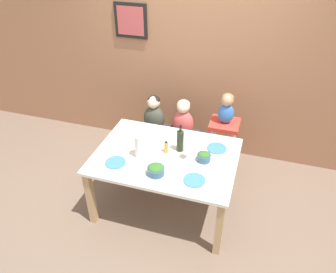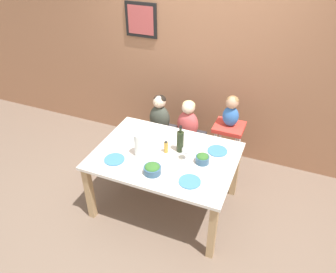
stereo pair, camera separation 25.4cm
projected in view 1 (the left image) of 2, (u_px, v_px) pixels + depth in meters
The scene contains 19 objects.
ground_plane at pixel (166, 204), 3.83m from camera, with size 14.00×14.00×0.00m, color #705B4C.
wall_back at pixel (196, 55), 4.08m from camera, with size 10.00×0.09×2.70m.
dining_table at pixel (166, 161), 3.47m from camera, with size 1.48×1.07×0.72m.
chair_far_left at pixel (155, 135), 4.32m from camera, with size 0.41×0.38×0.47m.
chair_far_center at pixel (182, 140), 4.23m from camera, with size 0.41×0.38×0.47m.
chair_right_highchair at pixel (224, 134), 4.00m from camera, with size 0.35×0.33×0.75m.
person_child_left at pixel (154, 114), 4.15m from camera, with size 0.27×0.20×0.50m.
person_child_center at pixel (183, 119), 4.05m from camera, with size 0.27×0.20×0.50m.
person_baby_right at pixel (227, 107), 3.78m from camera, with size 0.19×0.15×0.38m.
wine_bottle at pixel (180, 141), 3.42m from camera, with size 0.08×0.08×0.31m.
paper_towel_roll at pixel (140, 146), 3.33m from camera, with size 0.11×0.11×0.26m.
wine_glass_near at pixel (187, 149), 3.31m from camera, with size 0.08×0.08×0.17m.
salad_bowl_large at pixel (155, 170), 3.15m from camera, with size 0.17×0.17×0.10m.
salad_bowl_small at pixel (204, 157), 3.32m from camera, with size 0.14×0.14×0.10m.
dinner_plate_front_left at pixel (115, 162), 3.31m from camera, with size 0.21×0.21×0.01m.
dinner_plate_back_left at pixel (141, 132), 3.78m from camera, with size 0.21×0.21×0.01m.
dinner_plate_back_right at pixel (217, 148), 3.51m from camera, with size 0.21×0.21×0.01m.
dinner_plate_front_right at pixel (194, 180), 3.09m from camera, with size 0.21×0.21×0.01m.
condiment_bottle_hot_sauce at pixel (166, 147), 3.42m from camera, with size 0.04×0.04×0.15m.
Camera 1 is at (0.83, -2.59, 2.81)m, focal length 35.00 mm.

